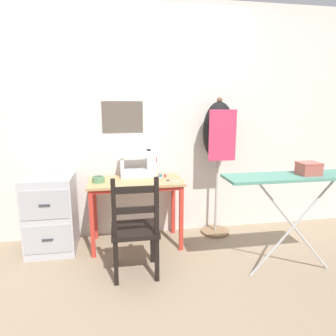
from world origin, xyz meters
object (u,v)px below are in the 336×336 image
(sewing_machine, at_px, (140,164))
(thread_spool_mid_table, at_px, (165,176))
(scissors, at_px, (171,181))
(dress_form, at_px, (218,137))
(wooden_chair, at_px, (135,230))
(storage_box, at_px, (309,168))
(ironing_board, at_px, (298,181))
(thread_spool_near_machine, at_px, (160,176))
(fabric_bowl, at_px, (98,179))
(filing_cabinet, at_px, (51,214))

(sewing_machine, height_order, thread_spool_mid_table, sewing_machine)
(scissors, height_order, dress_form, dress_form)
(wooden_chair, height_order, storage_box, storage_box)
(scissors, bearing_deg, dress_form, 21.05)
(ironing_board, distance_m, storage_box, 0.14)
(dress_form, bearing_deg, thread_spool_near_machine, -176.23)
(fabric_bowl, height_order, storage_box, storage_box)
(fabric_bowl, relative_size, filing_cabinet, 0.16)
(storage_box, bearing_deg, fabric_bowl, 156.18)
(sewing_machine, relative_size, ironing_board, 0.31)
(scissors, relative_size, storage_box, 0.79)
(thread_spool_near_machine, bearing_deg, ironing_board, -40.27)
(ironing_board, bearing_deg, wooden_chair, 171.51)
(fabric_bowl, distance_m, dress_form, 1.35)
(wooden_chair, height_order, ironing_board, wooden_chair)
(thread_spool_mid_table, bearing_deg, fabric_bowl, -173.61)
(filing_cabinet, height_order, ironing_board, ironing_board)
(sewing_machine, xyz_separation_m, fabric_bowl, (-0.43, -0.16, -0.10))
(scissors, bearing_deg, thread_spool_mid_table, 103.59)
(thread_spool_near_machine, distance_m, storage_box, 1.44)
(thread_spool_mid_table, bearing_deg, wooden_chair, -119.88)
(storage_box, bearing_deg, thread_spool_near_machine, 141.70)
(fabric_bowl, relative_size, thread_spool_near_machine, 2.88)
(sewing_machine, xyz_separation_m, thread_spool_mid_table, (0.26, -0.09, -0.12))
(scissors, relative_size, thread_spool_near_machine, 3.26)
(fabric_bowl, relative_size, wooden_chair, 0.13)
(filing_cabinet, xyz_separation_m, ironing_board, (2.16, -0.81, 0.45))
(storage_box, bearing_deg, wooden_chair, 171.68)
(wooden_chair, bearing_deg, thread_spool_mid_table, 60.12)
(wooden_chair, bearing_deg, filing_cabinet, 142.96)
(sewing_machine, bearing_deg, thread_spool_near_machine, -14.98)
(thread_spool_near_machine, height_order, thread_spool_mid_table, thread_spool_mid_table)
(thread_spool_mid_table, relative_size, filing_cabinet, 0.05)
(sewing_machine, bearing_deg, storage_box, -35.27)
(sewing_machine, relative_size, thread_spool_near_machine, 9.10)
(filing_cabinet, height_order, dress_form, dress_form)
(scissors, xyz_separation_m, thread_spool_near_machine, (-0.08, 0.18, 0.01))
(scissors, xyz_separation_m, thread_spool_mid_table, (-0.04, 0.14, 0.02))
(ironing_board, bearing_deg, fabric_bowl, 155.35)
(sewing_machine, xyz_separation_m, storage_box, (1.33, -0.94, 0.10))
(fabric_bowl, height_order, ironing_board, ironing_board)
(thread_spool_near_machine, relative_size, thread_spool_mid_table, 1.07)
(filing_cabinet, bearing_deg, fabric_bowl, -4.86)
(fabric_bowl, distance_m, scissors, 0.73)
(dress_form, bearing_deg, wooden_chair, -143.57)
(fabric_bowl, height_order, thread_spool_mid_table, fabric_bowl)
(thread_spool_near_machine, bearing_deg, filing_cabinet, -176.64)
(sewing_machine, distance_m, thread_spool_mid_table, 0.30)
(thread_spool_near_machine, bearing_deg, thread_spool_mid_table, -31.43)
(thread_spool_mid_table, bearing_deg, scissors, -76.41)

